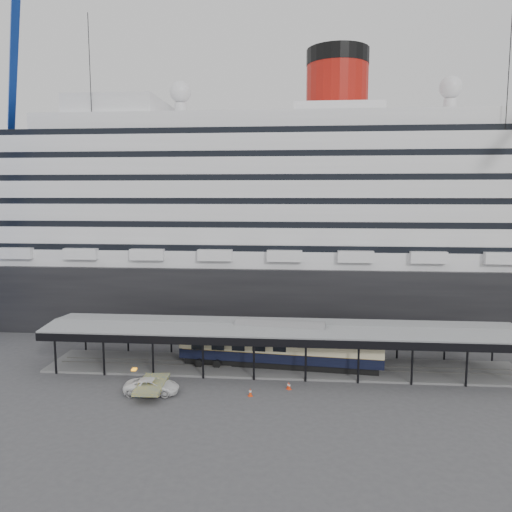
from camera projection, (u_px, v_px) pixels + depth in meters
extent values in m
plane|color=#3E3E41|center=(279.00, 384.00, 54.92)|extent=(200.00, 200.00, 0.00)
cube|color=black|center=(287.00, 286.00, 85.94)|extent=(130.00, 30.00, 10.00)
cylinder|color=#A2140D|center=(337.00, 91.00, 81.27)|extent=(10.00, 10.00, 9.00)
cylinder|color=black|center=(338.00, 58.00, 80.62)|extent=(10.10, 10.10, 2.50)
sphere|color=silver|center=(180.00, 92.00, 83.41)|extent=(3.60, 3.60, 3.60)
sphere|color=silver|center=(451.00, 87.00, 79.72)|extent=(3.60, 3.60, 3.60)
cube|color=slate|center=(281.00, 367.00, 59.85)|extent=(56.00, 8.00, 0.24)
cube|color=slate|center=(281.00, 368.00, 59.12)|extent=(54.00, 0.08, 0.10)
cube|color=slate|center=(281.00, 364.00, 60.54)|extent=(54.00, 0.08, 0.10)
cube|color=black|center=(280.00, 343.00, 54.86)|extent=(56.00, 0.18, 0.90)
cube|color=black|center=(282.00, 322.00, 63.76)|extent=(56.00, 0.18, 0.90)
cube|color=slate|center=(281.00, 326.00, 59.22)|extent=(56.00, 9.00, 0.24)
cube|color=blue|center=(14.00, 60.00, 68.93)|extent=(12.92, 17.86, 16.80)
cylinder|color=black|center=(94.00, 175.00, 75.96)|extent=(0.12, 0.12, 47.21)
cylinder|color=black|center=(503.00, 173.00, 69.48)|extent=(0.12, 0.12, 47.21)
imported|color=white|center=(152.00, 386.00, 52.09)|extent=(5.80, 2.89, 1.58)
cube|color=black|center=(280.00, 363.00, 59.80)|extent=(23.21, 4.87, 0.77)
cube|color=black|center=(280.00, 355.00, 59.67)|extent=(24.35, 5.41, 1.21)
cube|color=beige|center=(280.00, 344.00, 59.51)|extent=(24.35, 5.45, 1.43)
cube|color=black|center=(280.00, 337.00, 59.40)|extent=(24.35, 5.41, 0.44)
cube|color=#E93C0C|center=(250.00, 396.00, 51.52)|extent=(0.56, 0.56, 0.03)
cone|color=#E93C0C|center=(250.00, 392.00, 51.47)|extent=(0.47, 0.47, 0.82)
cylinder|color=white|center=(250.00, 391.00, 51.46)|extent=(0.26, 0.26, 0.16)
cube|color=#F1340D|center=(288.00, 389.00, 53.46)|extent=(0.41, 0.41, 0.03)
cone|color=#F1340D|center=(288.00, 385.00, 53.41)|extent=(0.35, 0.35, 0.74)
cylinder|color=white|center=(288.00, 385.00, 53.40)|extent=(0.24, 0.24, 0.14)
cube|color=#F3360D|center=(289.00, 389.00, 53.27)|extent=(0.51, 0.51, 0.03)
cone|color=#F3360D|center=(289.00, 386.00, 53.23)|extent=(0.43, 0.43, 0.73)
cylinder|color=white|center=(289.00, 385.00, 53.22)|extent=(0.23, 0.23, 0.14)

